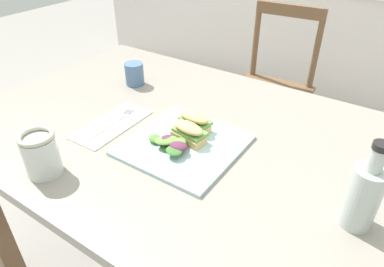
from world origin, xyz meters
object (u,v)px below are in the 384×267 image
at_px(dining_table, 181,161).
at_px(sandwich_half_back, 194,121).
at_px(chair_wooden_far, 272,90).
at_px(mason_jar_iced_tea, 41,156).
at_px(plate_lunch, 184,145).
at_px(sandwich_half_front, 188,132).
at_px(cup_extra_side, 134,74).
at_px(bottle_cold_brew, 362,199).
at_px(fork_on_napkin, 116,121).

relative_size(dining_table, sandwich_half_back, 12.83).
bearing_deg(chair_wooden_far, mason_jar_iced_tea, -93.26).
bearing_deg(plate_lunch, mason_jar_iced_tea, -127.96).
distance_m(plate_lunch, sandwich_half_front, 0.04).
distance_m(sandwich_half_front, cup_extra_side, 0.43).
bearing_deg(sandwich_half_front, bottle_cold_brew, -5.51).
distance_m(sandwich_half_back, fork_on_napkin, 0.25).
bearing_deg(plate_lunch, chair_wooden_far, 97.96).
relative_size(plate_lunch, mason_jar_iced_tea, 2.60).
height_order(dining_table, bottle_cold_brew, bottle_cold_brew).
bearing_deg(dining_table, bottle_cold_brew, -10.16).
xyz_separation_m(sandwich_half_back, cup_extra_side, (-0.36, 0.15, 0.00)).
bearing_deg(chair_wooden_far, fork_on_napkin, -95.36).
height_order(sandwich_half_back, bottle_cold_brew, bottle_cold_brew).
distance_m(plate_lunch, bottle_cold_brew, 0.46).
xyz_separation_m(chair_wooden_far, bottle_cold_brew, (0.59, -1.06, 0.36)).
bearing_deg(sandwich_half_front, cup_extra_side, 151.61).
relative_size(sandwich_half_front, mason_jar_iced_tea, 0.91).
relative_size(sandwich_half_front, bottle_cold_brew, 0.51).
height_order(fork_on_napkin, cup_extra_side, cup_extra_side).
relative_size(chair_wooden_far, cup_extra_side, 10.80).
distance_m(fork_on_napkin, mason_jar_iced_tea, 0.27).
relative_size(dining_table, bottle_cold_brew, 6.54).
relative_size(chair_wooden_far, bottle_cold_brew, 4.30).
height_order(chair_wooden_far, bottle_cold_brew, bottle_cold_brew).
distance_m(sandwich_half_back, mason_jar_iced_tea, 0.41).
bearing_deg(plate_lunch, dining_table, 131.12).
xyz_separation_m(chair_wooden_far, cup_extra_side, (-0.23, -0.81, 0.33)).
distance_m(dining_table, chair_wooden_far, 0.99).
bearing_deg(dining_table, mason_jar_iced_tea, -115.13).
xyz_separation_m(sandwich_half_front, sandwich_half_back, (-0.02, 0.06, 0.00)).
bearing_deg(sandwich_half_back, plate_lunch, -78.38).
bearing_deg(chair_wooden_far, bottle_cold_brew, -60.66).
relative_size(fork_on_napkin, mason_jar_iced_tea, 1.64).
bearing_deg(sandwich_half_front, mason_jar_iced_tea, -126.79).
height_order(sandwich_half_back, mason_jar_iced_tea, mason_jar_iced_tea).
distance_m(plate_lunch, cup_extra_side, 0.44).
relative_size(fork_on_napkin, cup_extra_side, 2.31).
relative_size(dining_table, cup_extra_side, 16.44).
height_order(dining_table, plate_lunch, plate_lunch).
distance_m(sandwich_half_front, fork_on_napkin, 0.25).
relative_size(sandwich_half_front, sandwich_half_back, 1.00).
height_order(bottle_cold_brew, cup_extra_side, bottle_cold_brew).
bearing_deg(dining_table, cup_extra_side, 153.74).
xyz_separation_m(chair_wooden_far, sandwich_half_back, (0.13, -0.96, 0.33)).
distance_m(chair_wooden_far, bottle_cold_brew, 1.27).
xyz_separation_m(bottle_cold_brew, cup_extra_side, (-0.83, 0.25, -0.03)).
bearing_deg(chair_wooden_far, plate_lunch, -82.04).
distance_m(mason_jar_iced_tea, cup_extra_side, 0.53).
bearing_deg(fork_on_napkin, dining_table, 23.09).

